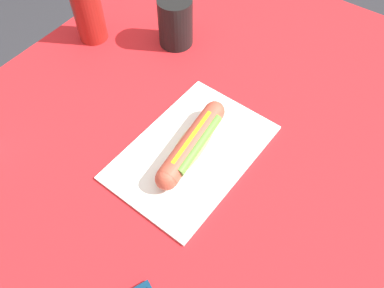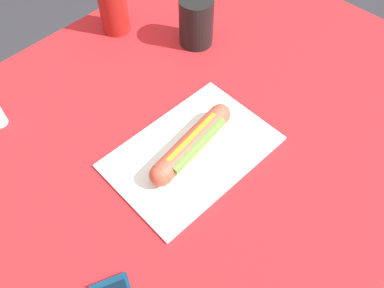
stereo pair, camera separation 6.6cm
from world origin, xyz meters
TOP-DOWN VIEW (x-y plane):
  - ground_plane at (0.00, 0.00)m, footprint 6.00×6.00m
  - dining_table at (0.00, 0.00)m, footprint 1.22×0.99m
  - paper_wrapper at (0.07, 0.03)m, footprint 0.34×0.24m
  - hot_dog at (0.07, 0.03)m, footprint 0.23×0.07m
  - drinking_cup at (-0.19, -0.20)m, footprint 0.08×0.08m

SIDE VIEW (x-z plane):
  - ground_plane at x=0.00m, z-range 0.00..0.00m
  - dining_table at x=0.00m, z-range 0.26..1.02m
  - paper_wrapper at x=0.07m, z-range 0.76..0.77m
  - hot_dog at x=0.07m, z-range 0.77..0.82m
  - drinking_cup at x=-0.19m, z-range 0.76..0.88m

